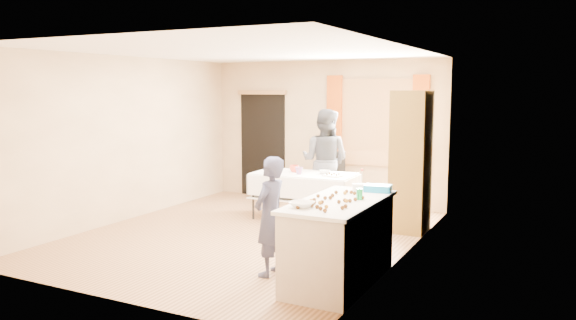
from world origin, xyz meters
The scene contains 29 objects.
floor centered at (0.00, 0.00, -0.01)m, with size 4.50×5.50×0.02m, color #9E7047.
ceiling centered at (0.00, 0.00, 2.61)m, with size 4.50×5.50×0.02m, color white.
wall_back centered at (0.00, 2.76, 1.30)m, with size 4.50×0.02×2.60m, color tan.
wall_front centered at (0.00, -2.76, 1.30)m, with size 4.50×0.02×2.60m, color tan.
wall_left centered at (-2.26, 0.00, 1.30)m, with size 0.02×5.50×2.60m, color tan.
wall_right centered at (2.26, 0.00, 1.30)m, with size 0.02×5.50×2.60m, color tan.
window_frame centered at (1.00, 2.72, 1.50)m, with size 1.32×0.06×1.52m, color olive.
window_pane centered at (1.00, 2.71, 1.50)m, with size 1.20×0.02×1.40m, color white.
curtain_left centered at (0.22, 2.67, 1.50)m, with size 0.28×0.06×1.65m, color #A4440E.
curtain_right centered at (1.78, 2.67, 1.50)m, with size 0.28×0.06×1.65m, color #A4440E.
doorway centered at (-1.30, 2.73, 1.00)m, with size 0.95×0.04×2.00m, color black.
door_lintel centered at (-1.30, 2.70, 2.02)m, with size 1.05×0.06×0.08m, color olive.
cabinet centered at (1.99, 1.29, 1.03)m, with size 0.50×0.60×2.07m, color brown.
counter centered at (1.89, -1.25, 0.45)m, with size 0.78×1.65×0.91m.
party_table centered at (0.28, 1.27, 0.44)m, with size 1.68×0.91×0.75m.
chair centered at (0.41, 2.20, 0.30)m, with size 0.54×0.54×1.00m.
girl centered at (1.10, -1.37, 0.67)m, with size 0.35×0.51×1.35m, color #282A49.
woman centered at (0.35, 1.95, 0.88)m, with size 0.86×0.68×1.75m, color black.
soda_can centered at (2.07, -1.14, 0.97)m, with size 0.07×0.07×0.12m, color #13873D.
mixing_bowl centered at (1.69, -1.77, 0.94)m, with size 0.25×0.25×0.06m, color white.
foam_block centered at (1.88, -0.62, 0.95)m, with size 0.15×0.10×0.08m, color white.
blue_basket centered at (2.10, -0.60, 0.95)m, with size 0.30×0.20×0.08m, color #1076B9.
pitcher centered at (-0.18, 1.13, 0.86)m, with size 0.11×0.11×0.22m, color silver.
cup_red centered at (0.10, 1.29, 0.81)m, with size 0.19×0.19×0.12m, color red.
cup_rainbow centered at (0.26, 1.12, 0.81)m, with size 0.13×0.13×0.11m, color red.
small_bowl centered at (0.60, 1.36, 0.78)m, with size 0.22×0.22×0.06m, color white.
pastry_tray centered at (0.81, 1.18, 0.76)m, with size 0.28×0.20×0.02m, color white.
bottle centered at (-0.29, 1.39, 0.83)m, with size 0.09×0.09×0.16m, color white.
cake_balls centered at (1.87, -1.40, 0.93)m, with size 0.51×1.08×0.04m.
Camera 1 is at (4.06, -6.75, 2.09)m, focal length 35.00 mm.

